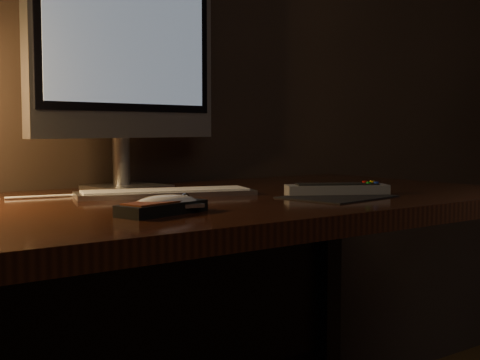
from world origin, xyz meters
TOP-DOWN VIEW (x-y plane):
  - desk at (0.00, 1.93)m, footprint 1.60×0.75m
  - monitor at (0.04, 2.14)m, footprint 0.53×0.18m
  - keyboard at (0.02, 1.94)m, footprint 0.40×0.22m
  - mousepad at (0.29, 1.69)m, footprint 0.24×0.20m
  - mouse at (-0.13, 1.68)m, footprint 0.12×0.08m
  - media_remote at (-0.14, 1.67)m, footprint 0.18×0.10m
  - tv_remote at (0.33, 1.73)m, footprint 0.22×0.16m
  - cable at (-0.30, 2.02)m, footprint 0.63×0.02m

SIDE VIEW (x-z plane):
  - desk at x=0.00m, z-range 0.25..1.00m
  - mousepad at x=0.29m, z-range 0.75..0.75m
  - cable at x=-0.30m, z-range 0.75..0.76m
  - keyboard at x=0.02m, z-range 0.75..0.76m
  - mouse at x=-0.13m, z-range 0.75..0.77m
  - media_remote at x=-0.14m, z-range 0.75..0.78m
  - tv_remote at x=0.33m, z-range 0.75..0.78m
  - monitor at x=0.04m, z-range 0.80..1.36m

